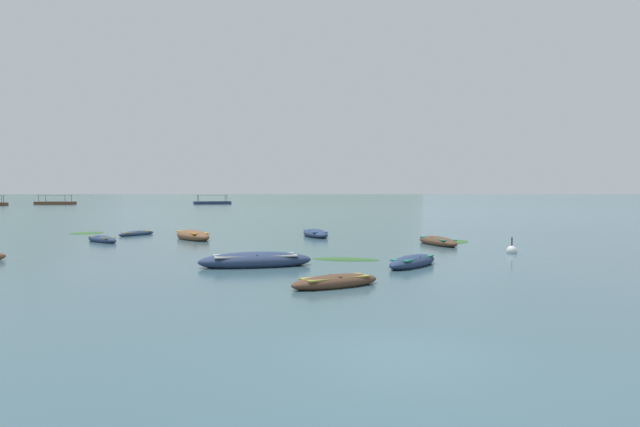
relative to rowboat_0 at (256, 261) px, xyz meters
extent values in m
plane|color=#385660|center=(4.42, 1487.79, -0.23)|extent=(6000.00, 6000.00, 0.00)
cone|color=slate|center=(-1147.71, 1936.93, 174.49)|extent=(917.23, 917.23, 349.42)
cone|color=slate|center=(-121.30, 2154.90, 264.68)|extent=(1544.98, 1544.98, 529.82)
cone|color=slate|center=(569.85, 2280.17, 244.90)|extent=(1773.15, 1773.15, 490.24)
ellipsoid|color=navy|center=(0.00, 0.00, -0.01)|extent=(4.78, 2.71, 0.72)
cube|color=#B7B2A3|center=(0.00, 0.00, 0.21)|extent=(3.44, 1.95, 0.05)
cube|color=navy|center=(0.00, 0.00, 0.26)|extent=(0.36, 1.02, 0.04)
ellipsoid|color=brown|center=(-5.89, 12.48, 0.00)|extent=(3.62, 4.20, 0.76)
cube|color=orange|center=(-5.89, 12.48, 0.23)|extent=(2.61, 3.03, 0.05)
cube|color=brown|center=(-5.89, 12.48, 0.28)|extent=(0.80, 0.63, 0.04)
ellipsoid|color=navy|center=(-10.80, 10.45, -0.08)|extent=(2.94, 2.70, 0.49)
cube|color=olive|center=(-10.80, 10.45, 0.07)|extent=(2.12, 1.94, 0.05)
cube|color=navy|center=(-10.80, 10.45, 0.12)|extent=(0.43, 0.48, 0.04)
ellipsoid|color=navy|center=(-10.66, 15.68, -0.11)|extent=(2.03, 3.12, 0.39)
cube|color=olive|center=(-10.66, 15.68, 0.01)|extent=(1.46, 2.25, 0.05)
cube|color=navy|center=(-10.66, 15.68, 0.06)|extent=(0.49, 0.29, 0.04)
ellipsoid|color=navy|center=(6.29, 0.21, -0.05)|extent=(2.75, 3.42, 0.57)
cube|color=#197A56|center=(6.29, 0.21, 0.12)|extent=(1.98, 2.46, 0.05)
cube|color=navy|center=(6.29, 0.21, 0.17)|extent=(0.61, 0.45, 0.04)
ellipsoid|color=navy|center=(1.73, 15.01, -0.04)|extent=(2.47, 4.17, 0.63)
cube|color=#28519E|center=(1.73, 15.01, 0.15)|extent=(1.78, 3.00, 0.05)
cube|color=navy|center=(1.73, 15.01, 0.20)|extent=(0.89, 0.35, 0.04)
ellipsoid|color=#4C3323|center=(8.91, 9.47, -0.05)|extent=(2.31, 4.08, 0.59)
cube|color=#197A56|center=(8.91, 9.47, 0.13)|extent=(1.66, 2.94, 0.05)
cube|color=#4C3323|center=(8.91, 9.47, 0.18)|extent=(0.76, 0.32, 0.04)
ellipsoid|color=#4C3323|center=(3.23, -4.69, -0.08)|extent=(3.13, 2.48, 0.49)
cube|color=olive|center=(3.23, -4.69, 0.07)|extent=(2.25, 1.79, 0.05)
cube|color=#4C3323|center=(3.23, -4.69, 0.12)|extent=(0.42, 0.59, 0.04)
cube|color=navy|center=(-28.82, 116.46, 0.04)|extent=(9.86, 6.66, 0.90)
cylinder|color=#4C4742|center=(-31.59, 113.93, 1.17)|extent=(0.10, 0.10, 1.80)
cylinder|color=#4C4742|center=(-32.57, 116.66, 1.17)|extent=(0.10, 0.10, 1.80)
cylinder|color=#4C4742|center=(-25.07, 116.26, 1.17)|extent=(0.10, 0.10, 1.80)
cylinder|color=#4C4742|center=(-26.05, 118.99, 1.17)|extent=(0.10, 0.10, 1.80)
cube|color=#9E998E|center=(-28.82, 116.46, 2.07)|extent=(8.29, 5.59, 0.12)
cylinder|color=#4C4742|center=(-71.66, 98.15, 1.17)|extent=(0.10, 0.10, 1.80)
cylinder|color=#4C4742|center=(-72.40, 100.08, 1.17)|extent=(0.10, 0.10, 1.80)
cube|color=brown|center=(-66.37, 111.13, 0.04)|extent=(9.33, 4.44, 0.90)
cylinder|color=#4C4742|center=(-69.92, 110.07, 1.17)|extent=(0.10, 0.10, 1.80)
cylinder|color=#4C4742|center=(-69.67, 112.82, 1.17)|extent=(0.10, 0.10, 1.80)
cylinder|color=#4C4742|center=(-63.08, 109.45, 1.17)|extent=(0.10, 0.10, 1.80)
cylinder|color=#4C4742|center=(-62.83, 112.20, 1.17)|extent=(0.10, 0.10, 1.80)
cube|color=#9E998E|center=(-66.37, 111.13, 2.07)|extent=(7.83, 3.73, 0.12)
sphere|color=silver|center=(11.77, 5.28, -0.12)|extent=(0.51, 0.51, 0.51)
cylinder|color=black|center=(11.77, 5.28, 0.21)|extent=(0.06, 0.06, 0.67)
ellipsoid|color=#2D5628|center=(10.16, 11.26, -0.23)|extent=(2.73, 3.29, 0.14)
ellipsoid|color=#2D5628|center=(-14.97, 17.42, -0.23)|extent=(3.05, 3.19, 0.14)
ellipsoid|color=#2D5628|center=(3.63, 2.37, -0.23)|extent=(3.18, 1.61, 0.14)
camera|label=1|loc=(3.37, -21.93, 2.73)|focal=31.08mm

